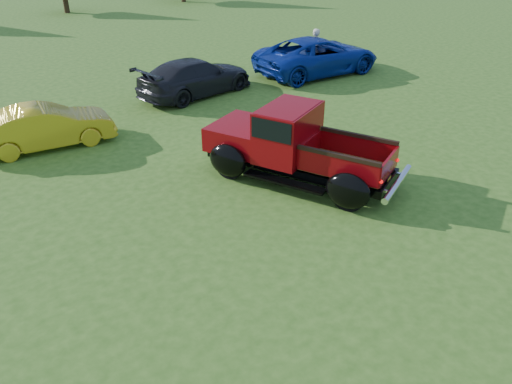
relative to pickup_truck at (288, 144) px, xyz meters
The scene contains 6 objects.
ground 2.80m from the pickup_truck, 132.95° to the right, with size 120.00×120.00×0.00m, color #325919.
pickup_truck is the anchor object (origin of this frame).
show_car_yellow 7.04m from the pickup_truck, 127.10° to the left, with size 1.29×3.71×1.22m, color gold.
show_car_grey 7.32m from the pickup_truck, 76.65° to the left, with size 1.87×4.60×1.33m, color black.
show_car_blue 9.64m from the pickup_truck, 41.53° to the left, with size 2.51×5.44×1.51m, color navy.
spectator 10.31m from the pickup_truck, 42.64° to the left, with size 0.63×0.41×1.72m, color beige.
Camera 1 is at (-5.87, -6.67, 5.88)m, focal length 35.00 mm.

